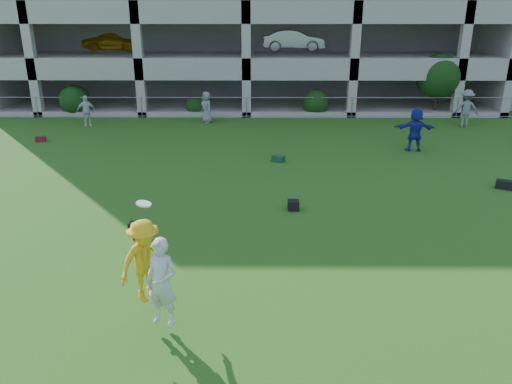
{
  "coord_description": "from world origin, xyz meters",
  "views": [
    {
      "loc": [
        0.71,
        -9.3,
        5.99
      ],
      "look_at": [
        0.64,
        3.0,
        1.4
      ],
      "focal_mm": 35.0,
      "sensor_mm": 36.0,
      "label": 1
    }
  ],
  "objects_px": {
    "crate_d": "(293,205)",
    "bystander_f": "(466,108)",
    "frisbee_contest": "(150,266)",
    "parking_garage": "(249,6)",
    "bystander_d": "(415,130)",
    "bystander_c": "(206,107)",
    "bystander_b": "(86,111)"
  },
  "relations": [
    {
      "from": "crate_d",
      "to": "bystander_f",
      "type": "bearing_deg",
      "value": 49.82
    },
    {
      "from": "frisbee_contest",
      "to": "parking_garage",
      "type": "distance_m",
      "value": 28.95
    },
    {
      "from": "bystander_d",
      "to": "frisbee_contest",
      "type": "relative_size",
      "value": 0.78
    },
    {
      "from": "bystander_f",
      "to": "crate_d",
      "type": "bearing_deg",
      "value": 59.12
    },
    {
      "from": "bystander_f",
      "to": "parking_garage",
      "type": "distance_m",
      "value": 16.71
    },
    {
      "from": "bystander_f",
      "to": "bystander_c",
      "type": "bearing_deg",
      "value": 5.49
    },
    {
      "from": "bystander_c",
      "to": "bystander_f",
      "type": "bearing_deg",
      "value": 50.65
    },
    {
      "from": "frisbee_contest",
      "to": "bystander_c",
      "type": "bearing_deg",
      "value": 92.33
    },
    {
      "from": "crate_d",
      "to": "frisbee_contest",
      "type": "distance_m",
      "value": 6.89
    },
    {
      "from": "bystander_b",
      "to": "crate_d",
      "type": "height_order",
      "value": "bystander_b"
    },
    {
      "from": "bystander_b",
      "to": "frisbee_contest",
      "type": "relative_size",
      "value": 0.67
    },
    {
      "from": "bystander_f",
      "to": "crate_d",
      "type": "height_order",
      "value": "bystander_f"
    },
    {
      "from": "bystander_f",
      "to": "crate_d",
      "type": "distance_m",
      "value": 15.19
    },
    {
      "from": "bystander_d",
      "to": "frisbee_contest",
      "type": "bearing_deg",
      "value": 58.79
    },
    {
      "from": "bystander_b",
      "to": "parking_garage",
      "type": "bearing_deg",
      "value": 34.17
    },
    {
      "from": "bystander_c",
      "to": "bystander_f",
      "type": "height_order",
      "value": "bystander_f"
    },
    {
      "from": "crate_d",
      "to": "parking_garage",
      "type": "xyz_separation_m",
      "value": [
        -1.8,
        22.52,
        5.86
      ]
    },
    {
      "from": "bystander_b",
      "to": "frisbee_contest",
      "type": "xyz_separation_m",
      "value": [
        7.03,
        -17.6,
        0.47
      ]
    },
    {
      "from": "bystander_b",
      "to": "bystander_f",
      "type": "bearing_deg",
      "value": -18.26
    },
    {
      "from": "bystander_c",
      "to": "frisbee_contest",
      "type": "xyz_separation_m",
      "value": [
        0.75,
        -18.51,
        0.45
      ]
    },
    {
      "from": "bystander_d",
      "to": "parking_garage",
      "type": "bearing_deg",
      "value": -60.73
    },
    {
      "from": "bystander_d",
      "to": "bystander_f",
      "type": "xyz_separation_m",
      "value": [
        4.04,
        4.71,
        0.03
      ]
    },
    {
      "from": "bystander_b",
      "to": "bystander_d",
      "type": "distance_m",
      "value": 16.64
    },
    {
      "from": "frisbee_contest",
      "to": "bystander_d",
      "type": "bearing_deg",
      "value": 55.27
    },
    {
      "from": "bystander_b",
      "to": "frisbee_contest",
      "type": "bearing_deg",
      "value": -86.47
    },
    {
      "from": "bystander_d",
      "to": "bystander_f",
      "type": "distance_m",
      "value": 6.21
    },
    {
      "from": "bystander_c",
      "to": "frisbee_contest",
      "type": "height_order",
      "value": "frisbee_contest"
    },
    {
      "from": "frisbee_contest",
      "to": "parking_garage",
      "type": "xyz_separation_m",
      "value": [
        1.38,
        28.52,
        4.72
      ]
    },
    {
      "from": "bystander_c",
      "to": "crate_d",
      "type": "bearing_deg",
      "value": -18.05
    },
    {
      "from": "parking_garage",
      "to": "bystander_f",
      "type": "bearing_deg",
      "value": -43.32
    },
    {
      "from": "bystander_d",
      "to": "bystander_b",
      "type": "bearing_deg",
      "value": -12.97
    },
    {
      "from": "bystander_f",
      "to": "parking_garage",
      "type": "relative_size",
      "value": 0.06
    }
  ]
}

